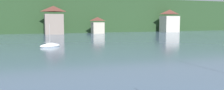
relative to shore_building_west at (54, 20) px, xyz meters
The scene contains 5 objects.
wooded_hillside 40.80m from the shore_building_west, 79.65° to the left, with size 352.00×61.01×31.48m.
shore_building_west is the anchor object (origin of this frame).
shore_building_westcentral 15.99m from the shore_building_west, ahead, with size 4.45×4.15×6.11m.
shore_building_central 47.58m from the shore_building_west, ahead, with size 6.83×5.70×9.37m.
sailboat_far_4 40.95m from the shore_building_west, 96.46° to the right, with size 4.21×2.86×4.47m.
Camera 1 is at (-7.90, 26.67, 4.84)m, focal length 36.96 mm.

